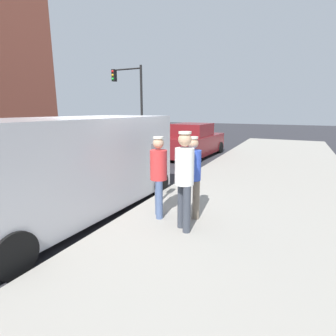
{
  "coord_description": "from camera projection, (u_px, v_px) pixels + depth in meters",
  "views": [
    {
      "loc": [
        4.12,
        -5.03,
        2.32
      ],
      "look_at": [
        1.65,
        0.07,
        1.05
      ],
      "focal_mm": 28.09,
      "sensor_mm": 36.0,
      "label": 1
    }
  ],
  "objects": [
    {
      "name": "pedestrian_in_blue",
      "position": [
        192.0,
        172.0,
        5.21
      ],
      "size": [
        0.35,
        0.34,
        1.65
      ],
      "color": "#726656",
      "rests_on": "sidewalk_slab"
    },
    {
      "name": "parked_van",
      "position": [
        74.0,
        164.0,
        5.7
      ],
      "size": [
        2.3,
        5.27,
        2.15
      ],
      "color": "#BCBCC1",
      "rests_on": "ground"
    },
    {
      "name": "pedestrian_in_white",
      "position": [
        184.0,
        175.0,
        4.63
      ],
      "size": [
        0.34,
        0.34,
        1.8
      ],
      "color": "#383D47",
      "rests_on": "sidewalk_slab"
    },
    {
      "name": "pedestrian_in_red",
      "position": [
        159.0,
        172.0,
        5.25
      ],
      "size": [
        0.34,
        0.34,
        1.65
      ],
      "color": "#4C608C",
      "rests_on": "sidewalk_slab"
    },
    {
      "name": "traffic_light_corner",
      "position": [
        131.0,
        92.0,
        18.08
      ],
      "size": [
        2.48,
        0.42,
        5.2
      ],
      "color": "black",
      "rests_on": "ground"
    },
    {
      "name": "sidewalk_slab",
      "position": [
        251.0,
        226.0,
        5.17
      ],
      "size": [
        5.0,
        32.0,
        0.15
      ],
      "primitive_type": "cube",
      "color": "#9E998E",
      "rests_on": "ground"
    },
    {
      "name": "parked_sedan_ahead",
      "position": [
        193.0,
        142.0,
        13.08
      ],
      "size": [
        2.11,
        4.47,
        1.65
      ],
      "color": "maroon",
      "rests_on": "ground"
    },
    {
      "name": "ground_plane",
      "position": [
        108.0,
        203.0,
        6.68
      ],
      "size": [
        80.0,
        80.0,
        0.0
      ],
      "primitive_type": "plane",
      "color": "#2D2D33"
    },
    {
      "name": "parking_meter_near",
      "position": [
        156.0,
        161.0,
        5.91
      ],
      "size": [
        0.14,
        0.18,
        1.52
      ],
      "color": "gray",
      "rests_on": "sidewalk_slab"
    }
  ]
}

